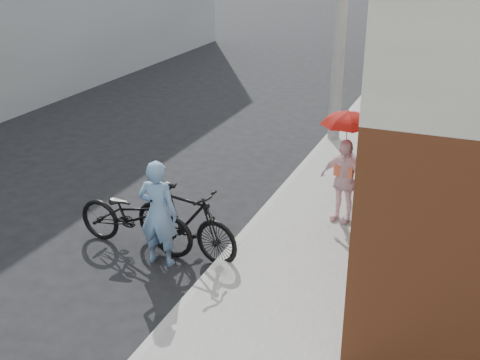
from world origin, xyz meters
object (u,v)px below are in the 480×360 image
Objects in this scene: bike_left at (135,217)px; bike_right at (185,221)px; planter at (383,218)px; officer at (158,213)px; kimono_woman at (343,180)px.

bike_left is 0.84m from bike_right.
bike_right is 5.61× the size of planter.
officer is at bearing 158.28° from bike_right.
kimono_woman is at bearing -137.99° from officer.
planter is (2.96, 2.43, -0.63)m from officer.
kimono_woman reaches higher than bike_left.
planter is at bearing -143.79° from officer.
planter is (2.72, 2.05, -0.37)m from bike_right.
bike_right is at bearing -142.94° from planter.
officer reaches higher than planter.
kimono_woman is (2.87, 2.01, 0.30)m from bike_left.
kimono_woman is (2.27, 2.29, 0.01)m from officer.
bike_right is at bearing -80.46° from bike_left.
bike_right is (0.84, 0.10, 0.03)m from bike_left.
bike_right is 2.80m from kimono_woman.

